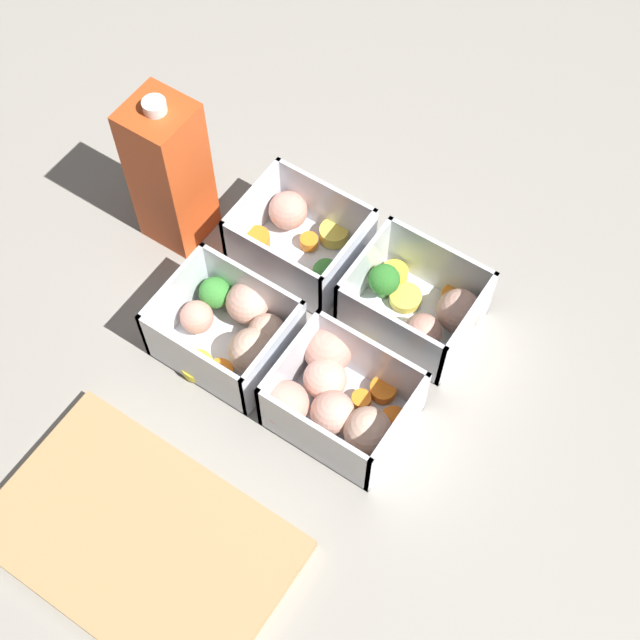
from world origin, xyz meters
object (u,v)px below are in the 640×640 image
at_px(container_near_right, 299,237).
at_px(container_far_left, 334,397).
at_px(container_far_right, 235,328).
at_px(juice_carton, 170,173).
at_px(container_near_left, 421,307).

relative_size(container_near_right, container_far_left, 0.90).
distance_m(container_far_right, juice_carton, 0.18).
xyz_separation_m(container_far_left, container_far_right, (0.13, -0.01, -0.00)).
xyz_separation_m(container_near_left, container_far_left, (0.02, 0.14, 0.00)).
relative_size(container_near_left, juice_carton, 0.71).
height_order(container_near_left, juice_carton, juice_carton).
bearing_deg(juice_carton, container_near_right, -160.57).
xyz_separation_m(container_near_left, container_far_right, (0.15, 0.13, 0.00)).
bearing_deg(container_far_left, juice_carton, -19.26).
height_order(container_far_right, juice_carton, juice_carton).
bearing_deg(juice_carton, container_far_left, 160.74).
relative_size(container_far_left, juice_carton, 0.74).
bearing_deg(container_near_left, container_near_right, -1.16).
height_order(container_near_left, container_far_right, same).
relative_size(container_near_right, container_far_right, 1.00).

